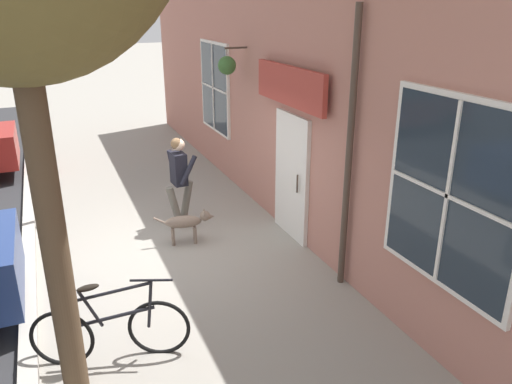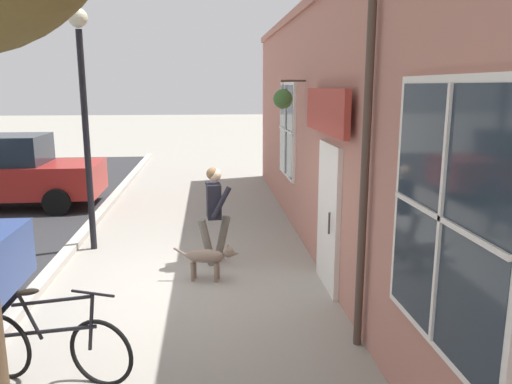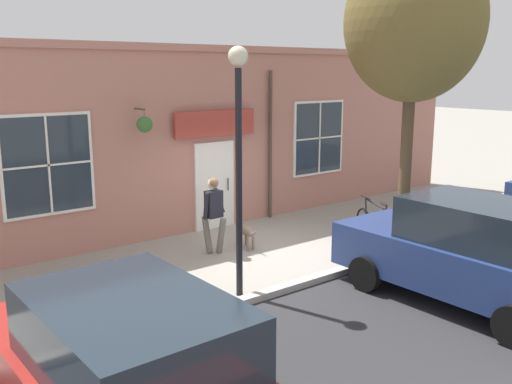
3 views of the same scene
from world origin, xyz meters
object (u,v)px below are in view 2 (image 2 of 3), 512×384
leaning_bicycle (51,345)px  dog_on_leash (209,257)px  street_lamp (83,93)px  pedestrian_walking (214,207)px  parked_car_nearest_curb (5,172)px

leaning_bicycle → dog_on_leash: bearing=-122.0°
dog_on_leash → street_lamp: 3.59m
dog_on_leash → street_lamp: size_ratio=0.24×
pedestrian_walking → street_lamp: size_ratio=0.39×
pedestrian_walking → parked_car_nearest_curb: (4.92, -4.32, -0.08)m
street_lamp → pedestrian_walking: bearing=156.4°
dog_on_leash → street_lamp: (2.07, -1.70, 2.39)m
leaning_bicycle → street_lamp: size_ratio=0.41×
pedestrian_walking → parked_car_nearest_curb: parked_car_nearest_curb is taller
dog_on_leash → leaning_bicycle: (1.55, 2.49, 0.01)m
leaning_bicycle → parked_car_nearest_curb: bearing=-66.7°
dog_on_leash → street_lamp: bearing=-39.4°
dog_on_leash → leaning_bicycle: leaning_bicycle is taller
dog_on_leash → parked_car_nearest_curb: parked_car_nearest_curb is taller
leaning_bicycle → street_lamp: (0.52, -4.19, 2.39)m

